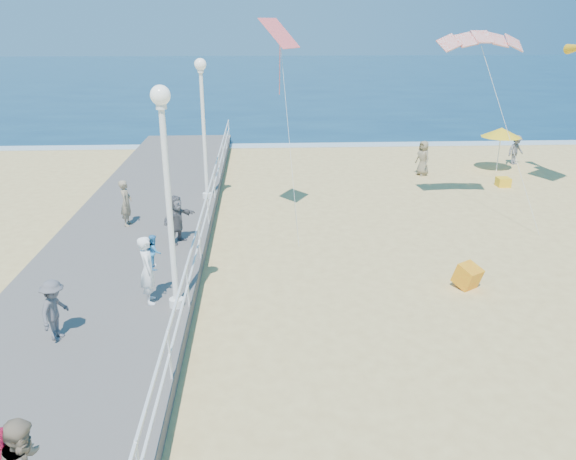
{
  "coord_description": "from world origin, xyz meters",
  "views": [
    {
      "loc": [
        -3.24,
        -12.41,
        7.01
      ],
      "look_at": [
        -2.5,
        2.0,
        1.6
      ],
      "focal_mm": 35.0,
      "sensor_mm": 36.0,
      "label": 1
    }
  ],
  "objects_px": {
    "beach_walker_c": "(423,158)",
    "beach_chair_left": "(503,182)",
    "toddler_held": "(154,252)",
    "beach_umbrella": "(501,132)",
    "lamp_post_mid": "(167,178)",
    "woman_holding_toddler": "(148,270)",
    "beach_walker_a": "(516,150)",
    "lamp_post_far": "(203,115)",
    "spectator_5": "(176,219)",
    "box_kite": "(467,278)",
    "spectator_6": "(126,203)",
    "spectator_2": "(55,310)"
  },
  "relations": [
    {
      "from": "lamp_post_mid",
      "to": "lamp_post_far",
      "type": "height_order",
      "value": "same"
    },
    {
      "from": "lamp_post_mid",
      "to": "woman_holding_toddler",
      "type": "bearing_deg",
      "value": 158.64
    },
    {
      "from": "beach_walker_c",
      "to": "beach_chair_left",
      "type": "bearing_deg",
      "value": 30.28
    },
    {
      "from": "spectator_2",
      "to": "box_kite",
      "type": "relative_size",
      "value": 2.35
    },
    {
      "from": "spectator_6",
      "to": "box_kite",
      "type": "height_order",
      "value": "spectator_6"
    },
    {
      "from": "lamp_post_far",
      "to": "spectator_5",
      "type": "xyz_separation_m",
      "value": [
        -0.53,
        -4.72,
        -2.49
      ]
    },
    {
      "from": "toddler_held",
      "to": "beach_walker_a",
      "type": "relative_size",
      "value": 0.58
    },
    {
      "from": "spectator_2",
      "to": "beach_walker_a",
      "type": "relative_size",
      "value": 0.93
    },
    {
      "from": "spectator_5",
      "to": "spectator_6",
      "type": "distance_m",
      "value": 2.55
    },
    {
      "from": "beach_walker_a",
      "to": "lamp_post_far",
      "type": "bearing_deg",
      "value": 178.61
    },
    {
      "from": "toddler_held",
      "to": "box_kite",
      "type": "distance_m",
      "value": 8.51
    },
    {
      "from": "lamp_post_mid",
      "to": "beach_chair_left",
      "type": "relative_size",
      "value": 9.67
    },
    {
      "from": "beach_walker_c",
      "to": "spectator_6",
      "type": "bearing_deg",
      "value": -83.51
    },
    {
      "from": "lamp_post_mid",
      "to": "toddler_held",
      "type": "xyz_separation_m",
      "value": [
        -0.53,
        0.41,
        -1.97
      ]
    },
    {
      "from": "woman_holding_toddler",
      "to": "beach_walker_a",
      "type": "height_order",
      "value": "woman_holding_toddler"
    },
    {
      "from": "beach_walker_c",
      "to": "beach_chair_left",
      "type": "height_order",
      "value": "beach_walker_c"
    },
    {
      "from": "lamp_post_far",
      "to": "spectator_5",
      "type": "distance_m",
      "value": 5.36
    },
    {
      "from": "lamp_post_mid",
      "to": "spectator_6",
      "type": "xyz_separation_m",
      "value": [
        -2.45,
        5.97,
        -2.47
      ]
    },
    {
      "from": "lamp_post_far",
      "to": "woman_holding_toddler",
      "type": "relative_size",
      "value": 3.05
    },
    {
      "from": "box_kite",
      "to": "spectator_2",
      "type": "bearing_deg",
      "value": 162.43
    },
    {
      "from": "lamp_post_far",
      "to": "toddler_held",
      "type": "xyz_separation_m",
      "value": [
        -0.53,
        -8.59,
        -1.97
      ]
    },
    {
      "from": "spectator_6",
      "to": "beach_walker_c",
      "type": "bearing_deg",
      "value": -56.52
    },
    {
      "from": "lamp_post_mid",
      "to": "woman_holding_toddler",
      "type": "distance_m",
      "value": 2.5
    },
    {
      "from": "beach_chair_left",
      "to": "spectator_2",
      "type": "bearing_deg",
      "value": -140.4
    },
    {
      "from": "lamp_post_mid",
      "to": "lamp_post_far",
      "type": "relative_size",
      "value": 1.0
    },
    {
      "from": "lamp_post_far",
      "to": "beach_umbrella",
      "type": "height_order",
      "value": "lamp_post_far"
    },
    {
      "from": "toddler_held",
      "to": "beach_umbrella",
      "type": "bearing_deg",
      "value": -59.65
    },
    {
      "from": "lamp_post_mid",
      "to": "beach_walker_a",
      "type": "height_order",
      "value": "lamp_post_mid"
    },
    {
      "from": "toddler_held",
      "to": "beach_walker_c",
      "type": "height_order",
      "value": "toddler_held"
    },
    {
      "from": "beach_walker_a",
      "to": "box_kite",
      "type": "bearing_deg",
      "value": -142.24
    },
    {
      "from": "spectator_2",
      "to": "spectator_5",
      "type": "height_order",
      "value": "spectator_5"
    },
    {
      "from": "beach_umbrella",
      "to": "lamp_post_far",
      "type": "bearing_deg",
      "value": -159.67
    },
    {
      "from": "lamp_post_mid",
      "to": "spectator_5",
      "type": "distance_m",
      "value": 4.98
    },
    {
      "from": "lamp_post_far",
      "to": "beach_walker_a",
      "type": "bearing_deg",
      "value": 22.74
    },
    {
      "from": "toddler_held",
      "to": "beach_umbrella",
      "type": "distance_m",
      "value": 19.85
    },
    {
      "from": "lamp_post_mid",
      "to": "toddler_held",
      "type": "relative_size",
      "value": 6.05
    },
    {
      "from": "box_kite",
      "to": "beach_chair_left",
      "type": "xyz_separation_m",
      "value": [
        5.2,
        9.96,
        -0.1
      ]
    },
    {
      "from": "toddler_held",
      "to": "spectator_2",
      "type": "xyz_separation_m",
      "value": [
        -1.88,
        -1.79,
        -0.59
      ]
    },
    {
      "from": "woman_holding_toddler",
      "to": "beach_umbrella",
      "type": "xyz_separation_m",
      "value": [
        14.51,
        13.86,
        0.64
      ]
    },
    {
      "from": "beach_walker_c",
      "to": "beach_chair_left",
      "type": "xyz_separation_m",
      "value": [
        3.1,
        -2.15,
        -0.63
      ]
    },
    {
      "from": "woman_holding_toddler",
      "to": "beach_walker_a",
      "type": "bearing_deg",
      "value": -59.83
    },
    {
      "from": "spectator_6",
      "to": "spectator_2",
      "type": "bearing_deg",
      "value": -177.63
    },
    {
      "from": "lamp_post_far",
      "to": "spectator_6",
      "type": "distance_m",
      "value": 4.61
    },
    {
      "from": "beach_walker_a",
      "to": "spectator_6",
      "type": "bearing_deg",
      "value": -176.11
    },
    {
      "from": "box_kite",
      "to": "woman_holding_toddler",
      "type": "bearing_deg",
      "value": 154.87
    },
    {
      "from": "spectator_2",
      "to": "beach_walker_c",
      "type": "bearing_deg",
      "value": -28.45
    },
    {
      "from": "beach_chair_left",
      "to": "spectator_6",
      "type": "bearing_deg",
      "value": -160.72
    },
    {
      "from": "beach_walker_a",
      "to": "toddler_held",
      "type": "bearing_deg",
      "value": -160.65
    },
    {
      "from": "beach_chair_left",
      "to": "woman_holding_toddler",
      "type": "bearing_deg",
      "value": -140.93
    },
    {
      "from": "lamp_post_mid",
      "to": "toddler_held",
      "type": "height_order",
      "value": "lamp_post_mid"
    }
  ]
}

